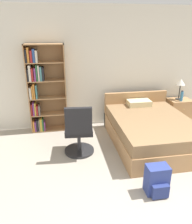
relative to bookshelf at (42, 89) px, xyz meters
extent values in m
cube|color=silver|center=(1.54, 0.19, 0.36)|extent=(9.00, 0.06, 2.60)
cube|color=#AD7F51|center=(-0.28, -0.01, -0.01)|extent=(0.02, 0.28, 1.85)
cube|color=#AD7F51|center=(0.48, -0.01, -0.01)|extent=(0.02, 0.28, 1.85)
cube|color=#936C45|center=(0.10, 0.13, -0.01)|extent=(0.78, 0.01, 1.85)
cube|color=#AD7F51|center=(0.10, -0.01, -0.93)|extent=(0.74, 0.26, 0.02)
cube|color=orange|center=(-0.24, -0.04, -0.80)|extent=(0.03, 0.18, 0.24)
cube|color=#7A387F|center=(-0.21, -0.04, -0.81)|extent=(0.03, 0.19, 0.22)
cube|color=black|center=(-0.17, -0.06, -0.79)|extent=(0.03, 0.15, 0.25)
cube|color=#665B51|center=(-0.13, -0.05, -0.79)|extent=(0.03, 0.18, 0.26)
cube|color=gold|center=(-0.09, -0.04, -0.78)|extent=(0.04, 0.19, 0.28)
cube|color=#2D6638|center=(-0.05, -0.03, -0.78)|extent=(0.03, 0.21, 0.27)
cube|color=#7A387F|center=(-0.01, -0.04, -0.81)|extent=(0.02, 0.18, 0.21)
cube|color=#AD7F51|center=(0.10, -0.01, -0.56)|extent=(0.74, 0.26, 0.02)
cube|color=maroon|center=(-0.25, -0.04, -0.42)|extent=(0.03, 0.18, 0.25)
cube|color=#7A387F|center=(-0.21, -0.03, -0.40)|extent=(0.03, 0.21, 0.29)
cube|color=gold|center=(-0.17, -0.03, -0.41)|extent=(0.03, 0.22, 0.28)
cube|color=maroon|center=(-0.14, -0.05, -0.44)|extent=(0.03, 0.17, 0.21)
cube|color=#665B51|center=(-0.09, -0.03, -0.44)|extent=(0.04, 0.21, 0.21)
cube|color=#AD7F51|center=(0.10, -0.01, -0.19)|extent=(0.74, 0.26, 0.02)
cube|color=beige|center=(-0.24, -0.05, -0.06)|extent=(0.04, 0.17, 0.24)
cube|color=orange|center=(-0.20, -0.05, -0.04)|extent=(0.03, 0.18, 0.27)
cube|color=orange|center=(-0.16, -0.03, -0.02)|extent=(0.03, 0.20, 0.31)
cube|color=teal|center=(-0.12, -0.03, -0.04)|extent=(0.03, 0.20, 0.28)
cube|color=#AD7F51|center=(0.10, -0.01, 0.18)|extent=(0.74, 0.26, 0.02)
cube|color=black|center=(-0.25, -0.06, 0.32)|extent=(0.02, 0.15, 0.24)
cube|color=beige|center=(-0.21, -0.03, 0.35)|extent=(0.04, 0.21, 0.32)
cube|color=maroon|center=(-0.16, -0.05, 0.32)|extent=(0.04, 0.17, 0.26)
cube|color=#7A387F|center=(-0.11, -0.06, 0.32)|extent=(0.03, 0.16, 0.26)
cube|color=#2D6638|center=(-0.07, -0.04, 0.36)|extent=(0.03, 0.18, 0.32)
cube|color=beige|center=(-0.04, -0.04, 0.35)|extent=(0.03, 0.18, 0.31)
cube|color=teal|center=(0.01, -0.05, 0.33)|extent=(0.03, 0.17, 0.28)
cube|color=black|center=(0.05, -0.03, 0.33)|extent=(0.04, 0.21, 0.27)
cube|color=#AD7F51|center=(0.10, -0.01, 0.55)|extent=(0.74, 0.26, 0.02)
cube|color=black|center=(-0.25, -0.05, 0.69)|extent=(0.03, 0.17, 0.25)
cube|color=orange|center=(-0.20, -0.05, 0.71)|extent=(0.04, 0.18, 0.29)
cube|color=maroon|center=(-0.15, -0.04, 0.68)|extent=(0.04, 0.19, 0.23)
cube|color=navy|center=(-0.10, -0.03, 0.69)|extent=(0.04, 0.21, 0.26)
cube|color=beige|center=(-0.05, -0.04, 0.68)|extent=(0.04, 0.20, 0.23)
cube|color=#AD7F51|center=(0.10, -0.01, 0.91)|extent=(0.78, 0.28, 0.02)
cube|color=#AD7F51|center=(2.06, -0.99, -0.78)|extent=(1.44, 1.96, 0.32)
cube|color=olive|center=(2.06, -0.99, -0.51)|extent=(1.41, 1.93, 0.22)
cube|color=#AD7F51|center=(2.06, -0.05, -0.54)|extent=(1.44, 0.08, 0.79)
cube|color=beige|center=(2.06, -0.26, -0.34)|extent=(0.50, 0.30, 0.12)
cylinder|color=#232326|center=(0.65, -1.06, -0.92)|extent=(0.54, 0.54, 0.04)
cylinder|color=#333338|center=(0.65, -1.06, -0.72)|extent=(0.06, 0.06, 0.37)
cube|color=black|center=(0.65, -1.06, -0.48)|extent=(0.52, 0.52, 0.10)
cube|color=black|center=(0.63, -1.34, -0.20)|extent=(0.45, 0.12, 0.46)
cube|color=#AD7F51|center=(3.14, -0.09, -0.66)|extent=(0.52, 0.40, 0.56)
sphere|color=tan|center=(3.14, -0.30, -0.54)|extent=(0.02, 0.02, 0.02)
cylinder|color=#333333|center=(3.12, -0.06, -0.36)|extent=(0.14, 0.14, 0.02)
cylinder|color=#333333|center=(3.12, -0.06, -0.19)|extent=(0.02, 0.02, 0.33)
cone|color=silver|center=(3.12, -0.06, 0.04)|extent=(0.20, 0.20, 0.14)
cylinder|color=teal|center=(3.11, -0.19, -0.26)|extent=(0.07, 0.07, 0.23)
cylinder|color=#2D2D33|center=(3.11, -0.19, -0.14)|extent=(0.04, 0.04, 0.03)
cube|color=navy|center=(1.59, -2.30, -0.73)|extent=(0.30, 0.20, 0.42)
cube|color=navy|center=(1.59, -2.44, -0.82)|extent=(0.23, 0.07, 0.19)
camera|label=1|loc=(0.36, -4.57, 1.21)|focal=35.00mm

